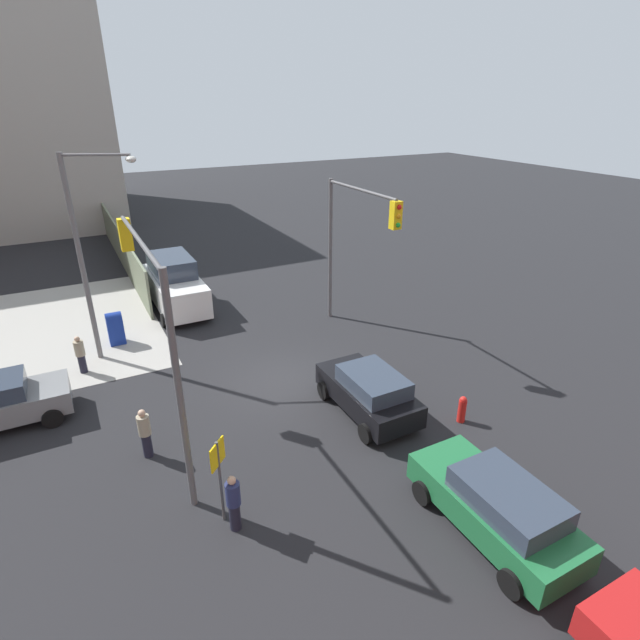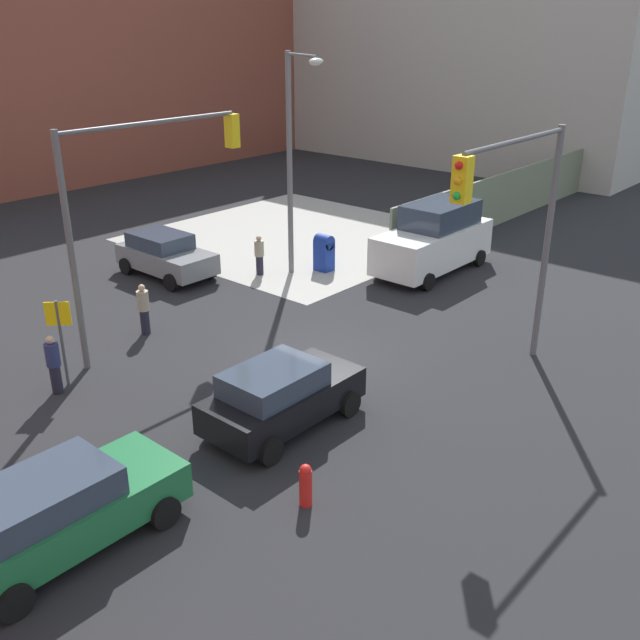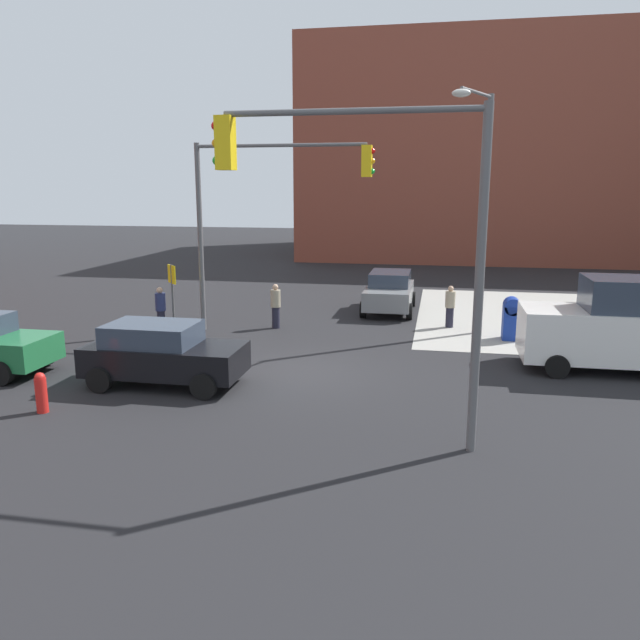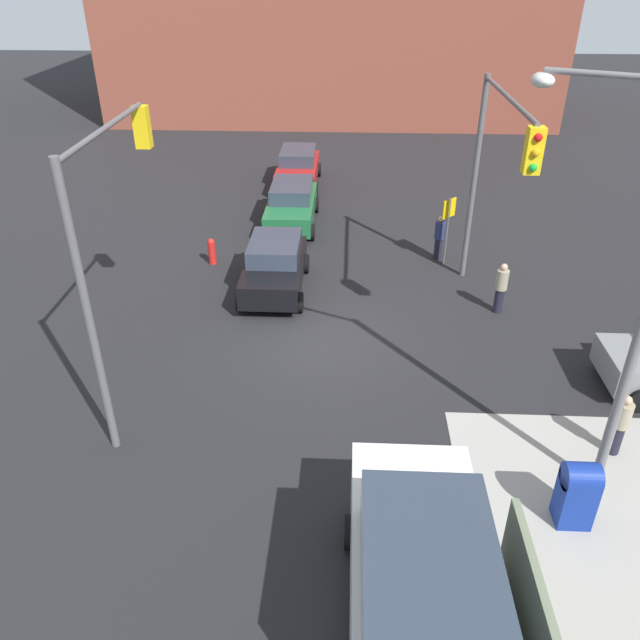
{
  "view_description": "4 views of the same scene",
  "coord_description": "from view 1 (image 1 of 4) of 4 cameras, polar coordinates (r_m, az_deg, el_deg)",
  "views": [
    {
      "loc": [
        -14.86,
        6.2,
        9.8
      ],
      "look_at": [
        0.5,
        -1.86,
        1.94
      ],
      "focal_mm": 28.0,
      "sensor_mm": 36.0,
      "label": 1
    },
    {
      "loc": [
        -13.64,
        -12.13,
        8.97
      ],
      "look_at": [
        0.47,
        0.2,
        1.06
      ],
      "focal_mm": 40.0,
      "sensor_mm": 36.0,
      "label": 2
    },
    {
      "loc": [
        3.76,
        -16.23,
        5.04
      ],
      "look_at": [
        0.53,
        0.54,
        1.38
      ],
      "focal_mm": 35.0,
      "sensor_mm": 36.0,
      "label": 3
    },
    {
      "loc": [
        14.87,
        0.58,
        9.49
      ],
      "look_at": [
        1.54,
        -0.07,
        1.63
      ],
      "focal_mm": 35.0,
      "sensor_mm": 36.0,
      "label": 4
    }
  ],
  "objects": [
    {
      "name": "fire_hydrant",
      "position": [
        17.09,
        15.94,
        -9.72
      ],
      "size": [
        0.26,
        0.26,
        0.94
      ],
      "color": "red",
      "rests_on": "ground"
    },
    {
      "name": "traffic_signal_se_corner",
      "position": [
        21.07,
        3.84,
        10.07
      ],
      "size": [
        5.19,
        0.36,
        6.5
      ],
      "color": "#59595B",
      "rests_on": "ground"
    },
    {
      "name": "hatchback_black",
      "position": [
        16.74,
        5.59,
        -8.1
      ],
      "size": [
        4.03,
        2.02,
        1.62
      ],
      "color": "black",
      "rests_on": "ground"
    },
    {
      "name": "pedestrian_crossing",
      "position": [
        21.08,
        -25.71,
        -3.54
      ],
      "size": [
        0.36,
        0.36,
        1.53
      ],
      "rotation": [
        0.0,
        0.0,
        5.19
      ],
      "color": "#9E937A",
      "rests_on": "ground"
    },
    {
      "name": "construction_fence",
      "position": [
        33.67,
        -21.85,
        7.83
      ],
      "size": [
        19.11,
        0.12,
        2.4
      ],
      "primitive_type": "cube",
      "color": "slate",
      "rests_on": "ground"
    },
    {
      "name": "hatchback_green",
      "position": [
        13.38,
        19.53,
        -19.38
      ],
      "size": [
        4.41,
        2.02,
        1.62
      ],
      "color": "#1E6638",
      "rests_on": "ground"
    },
    {
      "name": "van_white_delivery",
      "position": [
        25.63,
        -16.25,
        3.96
      ],
      "size": [
        5.4,
        2.32,
        2.62
      ],
      "color": "white",
      "rests_on": "ground"
    },
    {
      "name": "ground_plane",
      "position": [
        18.85,
        -4.35,
        -7.03
      ],
      "size": [
        120.0,
        120.0,
        0.0
      ],
      "primitive_type": "plane",
      "color": "black"
    },
    {
      "name": "pedestrian_walking_north",
      "position": [
        15.7,
        -19.36,
        -12.04
      ],
      "size": [
        0.36,
        0.36,
        1.61
      ],
      "rotation": [
        0.0,
        0.0,
        2.78
      ],
      "color": "#9E937A",
      "rests_on": "ground"
    },
    {
      "name": "traffic_signal_nw_corner",
      "position": [
        13.84,
        -18.63,
        1.29
      ],
      "size": [
        6.18,
        0.36,
        6.5
      ],
      "color": "#59595B",
      "rests_on": "ground"
    },
    {
      "name": "street_lamp_corner",
      "position": [
        20.56,
        -24.98,
        7.74
      ],
      "size": [
        1.38,
        2.46,
        8.0
      ],
      "color": "slate",
      "rests_on": "ground"
    },
    {
      "name": "sidewalk_corner",
      "position": [
        25.94,
        -31.56,
        -1.64
      ],
      "size": [
        12.0,
        12.0,
        0.01
      ],
      "primitive_type": "cube",
      "color": "#9E9B93",
      "rests_on": "ground"
    },
    {
      "name": "warning_sign_two_way",
      "position": [
        12.69,
        -11.48,
        -16.25
      ],
      "size": [
        0.48,
        0.48,
        2.4
      ],
      "color": "#4C4C4C",
      "rests_on": "ground"
    },
    {
      "name": "pedestrian_waiting",
      "position": [
        12.97,
        -9.84,
        -19.82
      ],
      "size": [
        0.36,
        0.36,
        1.61
      ],
      "rotation": [
        0.0,
        0.0,
        3.29
      ],
      "color": "navy",
      "rests_on": "ground"
    },
    {
      "name": "mailbox_blue",
      "position": [
        22.94,
        -22.36,
        -0.76
      ],
      "size": [
        0.56,
        0.64,
        1.43
      ],
      "color": "navy",
      "rests_on": "ground"
    }
  ]
}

